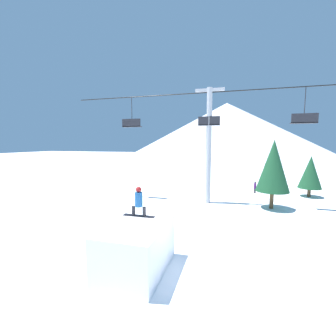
# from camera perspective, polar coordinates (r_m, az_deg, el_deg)

# --- Properties ---
(ground_plane) EXTENTS (220.00, 220.00, 0.00)m
(ground_plane) POSITION_cam_1_polar(r_m,az_deg,el_deg) (10.05, -0.06, -24.71)
(ground_plane) COLOR white
(mountain_ridge) EXTENTS (75.17, 75.17, 19.98)m
(mountain_ridge) POSITION_cam_1_polar(r_m,az_deg,el_deg) (88.46, 14.57, 9.29)
(mountain_ridge) COLOR silver
(mountain_ridge) RESTS_ON ground_plane
(snow_ramp) EXTENTS (2.31, 3.34, 1.92)m
(snow_ramp) POSITION_cam_1_polar(r_m,az_deg,el_deg) (9.73, -8.03, -19.44)
(snow_ramp) COLOR white
(snow_ramp) RESTS_ON ground_plane
(snowboarder) EXTENTS (1.48, 0.34, 1.35)m
(snowboarder) POSITION_cam_1_polar(r_m,az_deg,el_deg) (10.19, -7.45, -8.44)
(snowboarder) COLOR black
(snowboarder) RESTS_ON snow_ramp
(chairlift) EXTENTS (24.94, 0.45, 9.76)m
(chairlift) POSITION_cam_1_polar(r_m,az_deg,el_deg) (19.46, 10.33, 7.98)
(chairlift) COLOR #B2B2B7
(chairlift) RESTS_ON ground_plane
(pine_tree_near) EXTENTS (2.51, 2.51, 5.46)m
(pine_tree_near) POSITION_cam_1_polar(r_m,az_deg,el_deg) (19.33, 25.18, 0.50)
(pine_tree_near) COLOR #4C3823
(pine_tree_near) RESTS_ON ground_plane
(pine_tree_far) EXTENTS (2.07, 2.07, 3.96)m
(pine_tree_far) POSITION_cam_1_polar(r_m,az_deg,el_deg) (25.51, 32.44, -0.93)
(pine_tree_far) COLOR #4C3823
(pine_tree_far) RESTS_ON ground_plane
(distant_skier) EXTENTS (0.24, 0.24, 1.23)m
(distant_skier) POSITION_cam_1_polar(r_m,az_deg,el_deg) (25.02, 21.23, -4.47)
(distant_skier) COLOR black
(distant_skier) RESTS_ON ground_plane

